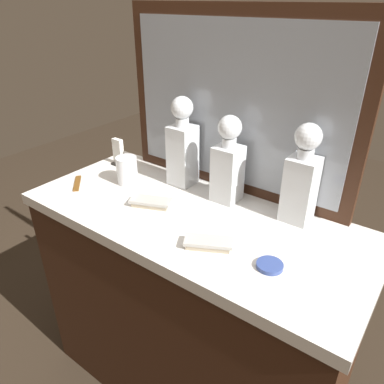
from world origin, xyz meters
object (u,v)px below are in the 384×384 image
object	(u,v)px
tortoiseshell_comb	(77,183)
napkin_holder	(119,154)
crystal_decanter_right	(183,150)
crystal_tumbler_center	(127,171)
silver_brush_center	(208,243)
crystal_decanter_rear	(228,168)
porcelain_dish	(270,265)
crystal_decanter_left	(301,183)
silver_brush_front	(151,202)

from	to	relation	value
tortoiseshell_comb	napkin_holder	bearing A→B (deg)	91.66
crystal_decanter_right	tortoiseshell_comb	distance (m)	0.41
crystal_tumbler_center	crystal_decanter_right	bearing A→B (deg)	36.10
silver_brush_center	crystal_decanter_rear	bearing A→B (deg)	111.63
crystal_decanter_right	crystal_decanter_rear	world-z (taller)	crystal_decanter_right
silver_brush_center	porcelain_dish	distance (m)	0.18
crystal_decanter_right	tortoiseshell_comb	world-z (taller)	crystal_decanter_right
crystal_decanter_left	napkin_holder	world-z (taller)	crystal_decanter_left
crystal_decanter_rear	silver_brush_center	bearing A→B (deg)	-68.37
silver_brush_front	napkin_holder	distance (m)	0.38
crystal_decanter_left	porcelain_dish	world-z (taller)	crystal_decanter_left
crystal_decanter_left	crystal_tumbler_center	bearing A→B (deg)	-167.37
crystal_decanter_rear	tortoiseshell_comb	bearing A→B (deg)	-155.43
crystal_decanter_right	crystal_tumbler_center	world-z (taller)	crystal_decanter_right
silver_brush_center	tortoiseshell_comb	bearing A→B (deg)	177.30
porcelain_dish	silver_brush_front	bearing A→B (deg)	173.56
crystal_decanter_rear	crystal_tumbler_center	bearing A→B (deg)	-162.88
crystal_tumbler_center	silver_brush_center	xyz separation A→B (m)	(0.46, -0.15, -0.03)
silver_brush_center	silver_brush_front	world-z (taller)	same
silver_brush_center	porcelain_dish	world-z (taller)	silver_brush_center
crystal_tumbler_center	napkin_holder	size ratio (longest dim) A/B	0.93
crystal_decanter_left	silver_brush_center	distance (m)	0.34
tortoiseshell_comb	napkin_holder	world-z (taller)	napkin_holder
crystal_decanter_rear	silver_brush_center	distance (m)	0.30
crystal_tumbler_center	tortoiseshell_comb	xyz separation A→B (m)	(-0.14, -0.12, -0.04)
tortoiseshell_comb	napkin_holder	xyz separation A→B (m)	(-0.01, 0.22, 0.04)
porcelain_dish	silver_brush_center	bearing A→B (deg)	-172.91
crystal_decanter_rear	silver_brush_front	xyz separation A→B (m)	(-0.18, -0.19, -0.11)
porcelain_dish	tortoiseshell_comb	size ratio (longest dim) A/B	0.68
crystal_decanter_left	tortoiseshell_comb	distance (m)	0.80
crystal_decanter_right	silver_brush_front	xyz separation A→B (m)	(0.02, -0.20, -0.12)
crystal_decanter_right	crystal_decanter_rear	distance (m)	0.20
porcelain_dish	napkin_holder	bearing A→B (deg)	164.04
crystal_decanter_right	porcelain_dish	size ratio (longest dim) A/B	4.63
crystal_decanter_right	tortoiseshell_comb	size ratio (longest dim) A/B	3.15
crystal_decanter_left	crystal_tumbler_center	world-z (taller)	crystal_decanter_left
crystal_tumbler_center	napkin_holder	world-z (taller)	napkin_holder
crystal_decanter_rear	tortoiseshell_comb	size ratio (longest dim) A/B	2.88
crystal_decanter_left	silver_brush_center	xyz separation A→B (m)	(-0.14, -0.28, -0.11)
crystal_decanter_rear	crystal_decanter_left	xyz separation A→B (m)	(0.24, 0.02, 0.01)
silver_brush_front	napkin_holder	bearing A→B (deg)	152.39
crystal_decanter_rear	napkin_holder	size ratio (longest dim) A/B	2.68
napkin_holder	crystal_tumbler_center	bearing A→B (deg)	-33.45
crystal_tumbler_center	tortoiseshell_comb	bearing A→B (deg)	-140.25
crystal_decanter_right	silver_brush_center	size ratio (longest dim) A/B	2.24
crystal_tumbler_center	silver_brush_center	world-z (taller)	crystal_tumbler_center
tortoiseshell_comb	silver_brush_front	bearing A→B (deg)	7.78
crystal_tumbler_center	tortoiseshell_comb	distance (m)	0.19
crystal_decanter_right	crystal_tumbler_center	bearing A→B (deg)	-143.90
crystal_decanter_left	silver_brush_front	distance (m)	0.48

